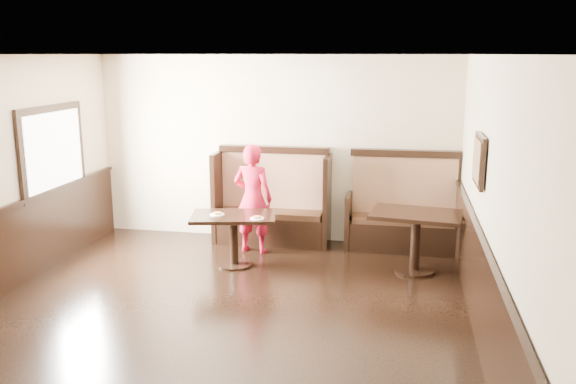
% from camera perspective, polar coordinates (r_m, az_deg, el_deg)
% --- Properties ---
extents(ground, '(7.00, 7.00, 0.00)m').
position_cam_1_polar(ground, '(6.42, -7.77, -13.22)').
color(ground, black).
rests_on(ground, ground).
extents(room_shell, '(7.00, 7.00, 7.00)m').
position_cam_1_polar(room_shell, '(6.51, -9.68, -6.56)').
color(room_shell, beige).
rests_on(room_shell, ground).
extents(booth_main, '(1.75, 0.72, 1.45)m').
position_cam_1_polar(booth_main, '(9.25, -1.46, -1.48)').
color(booth_main, black).
rests_on(booth_main, ground).
extents(booth_neighbor, '(1.65, 0.72, 1.45)m').
position_cam_1_polar(booth_neighbor, '(9.06, 10.70, -2.30)').
color(booth_neighbor, black).
rests_on(booth_neighbor, ground).
extents(table_main, '(1.23, 0.90, 0.71)m').
position_cam_1_polar(table_main, '(8.20, -5.11, -3.26)').
color(table_main, black).
rests_on(table_main, ground).
extents(table_neighbor, '(1.25, 0.91, 0.80)m').
position_cam_1_polar(table_neighbor, '(8.11, 11.87, -3.28)').
color(table_neighbor, black).
rests_on(table_neighbor, ground).
extents(child, '(0.62, 0.46, 1.58)m').
position_cam_1_polar(child, '(8.71, -3.31, -0.63)').
color(child, red).
rests_on(child, ground).
extents(pizza_plate_left, '(0.20, 0.20, 0.04)m').
position_cam_1_polar(pizza_plate_left, '(8.17, -6.65, -2.05)').
color(pizza_plate_left, white).
rests_on(pizza_plate_left, table_main).
extents(pizza_plate_right, '(0.19, 0.19, 0.03)m').
position_cam_1_polar(pizza_plate_right, '(7.94, -2.91, -2.43)').
color(pizza_plate_right, white).
rests_on(pizza_plate_right, table_main).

